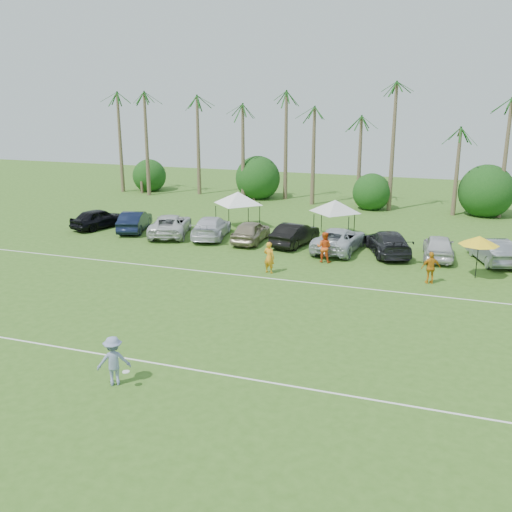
% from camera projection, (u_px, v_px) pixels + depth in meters
% --- Properties ---
extents(ground, '(120.00, 120.00, 0.00)m').
position_uv_depth(ground, '(74.00, 376.00, 21.96)').
color(ground, '#38621D').
rests_on(ground, ground).
extents(field_lines, '(80.00, 12.10, 0.01)m').
position_uv_depth(field_lines, '(170.00, 306.00, 29.22)').
color(field_lines, white).
rests_on(field_lines, ground).
extents(palm_tree_0, '(2.40, 2.40, 8.90)m').
position_uv_depth(palm_tree_0, '(114.00, 123.00, 61.38)').
color(palm_tree_0, brown).
rests_on(palm_tree_0, ground).
extents(palm_tree_1, '(2.40, 2.40, 9.90)m').
position_uv_depth(palm_tree_1, '(155.00, 115.00, 59.56)').
color(palm_tree_1, brown).
rests_on(palm_tree_1, ground).
extents(palm_tree_2, '(2.40, 2.40, 10.90)m').
position_uv_depth(palm_tree_2, '(198.00, 107.00, 57.74)').
color(palm_tree_2, brown).
rests_on(palm_tree_2, ground).
extents(palm_tree_3, '(2.40, 2.40, 11.90)m').
position_uv_depth(palm_tree_3, '(235.00, 98.00, 56.25)').
color(palm_tree_3, brown).
rests_on(palm_tree_3, ground).
extents(palm_tree_4, '(2.40, 2.40, 8.90)m').
position_uv_depth(palm_tree_4, '(273.00, 126.00, 55.69)').
color(palm_tree_4, brown).
rests_on(palm_tree_4, ground).
extents(palm_tree_5, '(2.40, 2.40, 9.90)m').
position_uv_depth(palm_tree_5, '(313.00, 117.00, 54.19)').
color(palm_tree_5, brown).
rests_on(palm_tree_5, ground).
extents(palm_tree_6, '(2.40, 2.40, 10.90)m').
position_uv_depth(palm_tree_6, '(356.00, 108.00, 52.69)').
color(palm_tree_6, brown).
rests_on(palm_tree_6, ground).
extents(palm_tree_7, '(2.40, 2.40, 11.90)m').
position_uv_depth(palm_tree_7, '(400.00, 99.00, 51.20)').
color(palm_tree_7, brown).
rests_on(palm_tree_7, ground).
extents(palm_tree_8, '(2.40, 2.40, 8.90)m').
position_uv_depth(palm_tree_8, '(456.00, 129.00, 50.32)').
color(palm_tree_8, brown).
rests_on(palm_tree_8, ground).
extents(bush_tree_0, '(4.00, 4.00, 4.00)m').
position_uv_depth(bush_tree_0, '(146.00, 176.00, 62.89)').
color(bush_tree_0, brown).
rests_on(bush_tree_0, ground).
extents(bush_tree_1, '(4.00, 4.00, 4.00)m').
position_uv_depth(bush_tree_1, '(257.00, 181.00, 58.79)').
color(bush_tree_1, brown).
rests_on(bush_tree_1, ground).
extents(bush_tree_2, '(4.00, 4.00, 4.00)m').
position_uv_depth(bush_tree_2, '(374.00, 187.00, 55.00)').
color(bush_tree_2, brown).
rests_on(bush_tree_2, ground).
extents(bush_tree_3, '(4.00, 4.00, 4.00)m').
position_uv_depth(bush_tree_3, '(485.00, 193.00, 51.84)').
color(bush_tree_3, brown).
rests_on(bush_tree_3, ground).
extents(sideline_player_a, '(0.79, 0.60, 1.94)m').
position_uv_depth(sideline_player_a, '(269.00, 257.00, 34.40)').
color(sideline_player_a, orange).
rests_on(sideline_player_a, ground).
extents(sideline_player_b, '(0.99, 0.78, 2.00)m').
position_uv_depth(sideline_player_b, '(324.00, 247.00, 36.61)').
color(sideline_player_b, '#EA551A').
rests_on(sideline_player_b, ground).
extents(sideline_player_c, '(1.19, 0.83, 1.87)m').
position_uv_depth(sideline_player_c, '(431.00, 268.00, 32.48)').
color(sideline_player_c, orange).
rests_on(sideline_player_c, ground).
extents(canopy_tent_left, '(4.24, 4.24, 3.44)m').
position_uv_depth(canopy_tent_left, '(238.00, 192.00, 45.52)').
color(canopy_tent_left, black).
rests_on(canopy_tent_left, ground).
extents(canopy_tent_right, '(4.04, 4.04, 3.27)m').
position_uv_depth(canopy_tent_right, '(335.00, 200.00, 42.82)').
color(canopy_tent_right, black).
rests_on(canopy_tent_right, ground).
extents(market_umbrella, '(2.30, 2.30, 2.56)m').
position_uv_depth(market_umbrella, '(479.00, 240.00, 33.02)').
color(market_umbrella, black).
rests_on(market_umbrella, ground).
extents(frisbee_player, '(1.43, 1.25, 1.91)m').
position_uv_depth(frisbee_player, '(114.00, 361.00, 21.11)').
color(frisbee_player, '#7C87B0').
rests_on(frisbee_player, ground).
extents(parked_car_0, '(3.22, 5.08, 1.61)m').
position_uv_depth(parked_car_0, '(99.00, 218.00, 46.00)').
color(parked_car_0, black).
rests_on(parked_car_0, ground).
extents(parked_car_1, '(3.01, 5.17, 1.61)m').
position_uv_depth(parked_car_1, '(135.00, 221.00, 45.01)').
color(parked_car_1, black).
rests_on(parked_car_1, ground).
extents(parked_car_2, '(4.29, 6.33, 1.61)m').
position_uv_depth(parked_car_2, '(170.00, 225.00, 43.73)').
color(parked_car_2, silver).
rests_on(parked_car_2, ground).
extents(parked_car_3, '(3.27, 5.88, 1.61)m').
position_uv_depth(parked_car_3, '(211.00, 227.00, 42.98)').
color(parked_car_3, silver).
rests_on(parked_car_3, ground).
extents(parked_car_4, '(2.00, 4.77, 1.61)m').
position_uv_depth(parked_car_4, '(251.00, 231.00, 41.66)').
color(parked_car_4, gray).
rests_on(parked_car_4, ground).
extents(parked_car_5, '(2.64, 5.13, 1.61)m').
position_uv_depth(parked_car_5, '(295.00, 234.00, 40.82)').
color(parked_car_5, black).
rests_on(parked_car_5, ground).
extents(parked_car_6, '(3.18, 6.01, 1.61)m').
position_uv_depth(parked_car_6, '(339.00, 239.00, 39.34)').
color(parked_car_6, silver).
rests_on(parked_car_6, ground).
extents(parked_car_7, '(4.05, 5.99, 1.61)m').
position_uv_depth(parked_car_7, '(388.00, 243.00, 38.50)').
color(parked_car_7, black).
rests_on(parked_car_7, ground).
extents(parked_car_8, '(2.21, 4.84, 1.61)m').
position_uv_depth(parked_car_8, '(438.00, 247.00, 37.47)').
color(parked_car_8, silver).
rests_on(parked_car_8, ground).
extents(parked_car_9, '(3.16, 5.18, 1.61)m').
position_uv_depth(parked_car_9, '(492.00, 250.00, 36.64)').
color(parked_car_9, slate).
rests_on(parked_car_9, ground).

